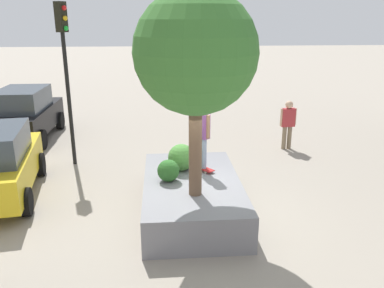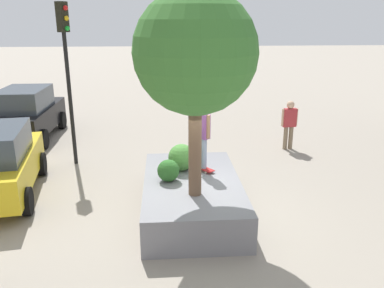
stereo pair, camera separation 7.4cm
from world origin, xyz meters
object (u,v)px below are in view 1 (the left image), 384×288
Objects in this scene: skateboarder at (201,131)px; bystander_watching at (288,121)px; planter_ledge at (192,196)px; traffic_light_corner at (65,58)px; sedan_parked at (25,114)px; plaza_tree at (196,54)px; skateboard at (201,168)px.

skateboarder is 5.27m from bystander_watching.
planter_ledge is 0.80× the size of traffic_light_corner.
traffic_light_corner is (-2.88, -2.35, 2.33)m from sedan_parked.
bystander_watching is (4.52, -3.76, 0.60)m from planter_ledge.
sedan_parked is (7.22, 5.85, -2.80)m from plaza_tree.
bystander_watching reaches higher than planter_ledge.
skateboard is 0.97m from skateboarder.
traffic_light_corner is (2.91, 3.78, 1.51)m from skateboarder.
skateboarder is 0.38× the size of sedan_parked.
traffic_light_corner is 2.83× the size of bystander_watching.
sedan_parked is at bearing 39.03° from plaza_tree.
skateboard is 0.46× the size of skateboarder.
planter_ledge is 2.27× the size of bystander_watching.
plaza_tree is at bearing -141.08° from traffic_light_corner.
skateboard is 5.37m from traffic_light_corner.
plaza_tree is at bearing 169.11° from skateboard.
sedan_parked is 4.38m from traffic_light_corner.
skateboard is at bearing -133.38° from sedan_parked.
planter_ledge is 0.85m from skateboard.
traffic_light_corner reaches higher than skateboard.
sedan_parked is at bearing 42.22° from planter_ledge.
plaza_tree reaches higher than skateboarder.
plaza_tree is at bearing -140.97° from sedan_parked.
traffic_light_corner is (2.91, 3.78, 2.47)m from skateboard.
bystander_watching is at bearing -41.99° from skateboarder.
sedan_parked reaches higher than bystander_watching.
planter_ledge is at bearing -137.78° from sedan_parked.
skateboard is at bearing -10.89° from plaza_tree.
planter_ledge is at bearing 0.57° from plaza_tree.
skateboarder is at bearing 138.01° from bystander_watching.
bystander_watching is at bearing -35.35° from plaza_tree.
skateboard reaches higher than planter_ledge.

